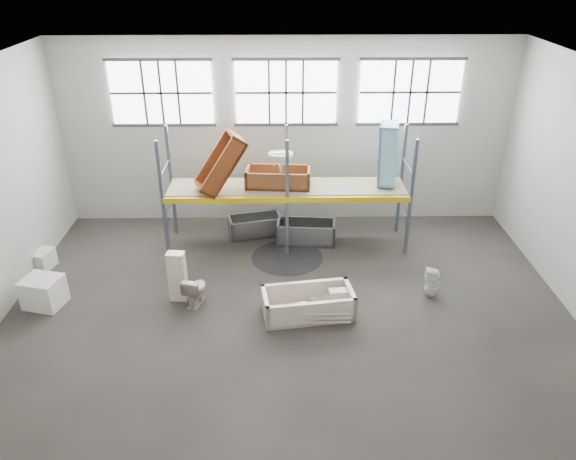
{
  "coord_description": "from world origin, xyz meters",
  "views": [
    {
      "loc": [
        -0.16,
        -9.19,
        6.96
      ],
      "look_at": [
        0.0,
        1.5,
        1.4
      ],
      "focal_mm": 34.22,
      "sensor_mm": 36.0,
      "label": 1
    }
  ],
  "objects_px": {
    "steel_tub_right": "(306,232)",
    "bucket": "(303,313)",
    "steel_tub_left": "(255,225)",
    "cistern_tall": "(177,276)",
    "bathtub_beige": "(308,303)",
    "toilet_beige": "(195,290)",
    "blue_tub_upright": "(388,154)",
    "carton_near": "(44,292)",
    "rust_tub_flat": "(278,177)",
    "toilet_white": "(432,283)"
  },
  "relations": [
    {
      "from": "steel_tub_left",
      "to": "rust_tub_flat",
      "type": "distance_m",
      "value": 1.75
    },
    {
      "from": "bathtub_beige",
      "to": "steel_tub_right",
      "type": "relative_size",
      "value": 1.25
    },
    {
      "from": "steel_tub_left",
      "to": "rust_tub_flat",
      "type": "relative_size",
      "value": 0.87
    },
    {
      "from": "toilet_white",
      "to": "bucket",
      "type": "relative_size",
      "value": 1.91
    },
    {
      "from": "toilet_beige",
      "to": "blue_tub_upright",
      "type": "bearing_deg",
      "value": -131.11
    },
    {
      "from": "steel_tub_left",
      "to": "cistern_tall",
      "type": "bearing_deg",
      "value": -116.83
    },
    {
      "from": "bucket",
      "to": "bathtub_beige",
      "type": "bearing_deg",
      "value": 61.48
    },
    {
      "from": "steel_tub_right",
      "to": "carton_near",
      "type": "xyz_separation_m",
      "value": [
        -5.79,
        -2.81,
        0.05
      ]
    },
    {
      "from": "blue_tub_upright",
      "to": "bucket",
      "type": "height_order",
      "value": "blue_tub_upright"
    },
    {
      "from": "steel_tub_left",
      "to": "blue_tub_upright",
      "type": "bearing_deg",
      "value": -6.68
    },
    {
      "from": "steel_tub_right",
      "to": "blue_tub_upright",
      "type": "bearing_deg",
      "value": 1.22
    },
    {
      "from": "steel_tub_left",
      "to": "carton_near",
      "type": "xyz_separation_m",
      "value": [
        -4.43,
        -3.25,
        0.08
      ]
    },
    {
      "from": "cistern_tall",
      "to": "steel_tub_left",
      "type": "height_order",
      "value": "cistern_tall"
    },
    {
      "from": "toilet_white",
      "to": "blue_tub_upright",
      "type": "relative_size",
      "value": 0.46
    },
    {
      "from": "bathtub_beige",
      "to": "steel_tub_left",
      "type": "height_order",
      "value": "bathtub_beige"
    },
    {
      "from": "bathtub_beige",
      "to": "steel_tub_right",
      "type": "distance_m",
      "value": 3.25
    },
    {
      "from": "bucket",
      "to": "rust_tub_flat",
      "type": "bearing_deg",
      "value": 98.31
    },
    {
      "from": "rust_tub_flat",
      "to": "bucket",
      "type": "xyz_separation_m",
      "value": [
        0.5,
        -3.44,
        -1.64
      ]
    },
    {
      "from": "blue_tub_upright",
      "to": "carton_near",
      "type": "height_order",
      "value": "blue_tub_upright"
    },
    {
      "from": "toilet_beige",
      "to": "steel_tub_right",
      "type": "relative_size",
      "value": 0.46
    },
    {
      "from": "cistern_tall",
      "to": "blue_tub_upright",
      "type": "bearing_deg",
      "value": 34.44
    },
    {
      "from": "steel_tub_right",
      "to": "rust_tub_flat",
      "type": "distance_m",
      "value": 1.7
    },
    {
      "from": "carton_near",
      "to": "bathtub_beige",
      "type": "bearing_deg",
      "value": -4.33
    },
    {
      "from": "bathtub_beige",
      "to": "carton_near",
      "type": "height_order",
      "value": "carton_near"
    },
    {
      "from": "cistern_tall",
      "to": "steel_tub_left",
      "type": "relative_size",
      "value": 0.84
    },
    {
      "from": "toilet_beige",
      "to": "toilet_white",
      "type": "height_order",
      "value": "toilet_white"
    },
    {
      "from": "toilet_white",
      "to": "rust_tub_flat",
      "type": "relative_size",
      "value": 0.44
    },
    {
      "from": "bathtub_beige",
      "to": "toilet_beige",
      "type": "height_order",
      "value": "toilet_beige"
    },
    {
      "from": "blue_tub_upright",
      "to": "carton_near",
      "type": "distance_m",
      "value": 8.54
    },
    {
      "from": "bathtub_beige",
      "to": "toilet_beige",
      "type": "distance_m",
      "value": 2.46
    },
    {
      "from": "carton_near",
      "to": "toilet_white",
      "type": "bearing_deg",
      "value": 1.32
    },
    {
      "from": "steel_tub_left",
      "to": "blue_tub_upright",
      "type": "xyz_separation_m",
      "value": [
        3.35,
        -0.39,
        2.14
      ]
    },
    {
      "from": "steel_tub_right",
      "to": "blue_tub_upright",
      "type": "height_order",
      "value": "blue_tub_upright"
    },
    {
      "from": "steel_tub_left",
      "to": "bucket",
      "type": "xyz_separation_m",
      "value": [
        1.14,
        -3.89,
        -0.07
      ]
    },
    {
      "from": "toilet_white",
      "to": "bathtub_beige",
      "type": "bearing_deg",
      "value": -72.4
    },
    {
      "from": "toilet_white",
      "to": "steel_tub_right",
      "type": "relative_size",
      "value": 0.47
    },
    {
      "from": "toilet_beige",
      "to": "toilet_white",
      "type": "relative_size",
      "value": 0.98
    },
    {
      "from": "toilet_beige",
      "to": "steel_tub_right",
      "type": "height_order",
      "value": "toilet_beige"
    },
    {
      "from": "toilet_beige",
      "to": "bucket",
      "type": "height_order",
      "value": "toilet_beige"
    },
    {
      "from": "toilet_beige",
      "to": "carton_near",
      "type": "relative_size",
      "value": 0.9
    },
    {
      "from": "bathtub_beige",
      "to": "toilet_white",
      "type": "xyz_separation_m",
      "value": [
        2.77,
        0.62,
        0.07
      ]
    },
    {
      "from": "bathtub_beige",
      "to": "steel_tub_right",
      "type": "xyz_separation_m",
      "value": [
        0.11,
        3.24,
        -0.0
      ]
    },
    {
      "from": "bathtub_beige",
      "to": "steel_tub_left",
      "type": "distance_m",
      "value": 3.89
    },
    {
      "from": "steel_tub_left",
      "to": "bucket",
      "type": "bearing_deg",
      "value": -73.66
    },
    {
      "from": "steel_tub_right",
      "to": "steel_tub_left",
      "type": "bearing_deg",
      "value": 162.28
    },
    {
      "from": "steel_tub_right",
      "to": "bucket",
      "type": "height_order",
      "value": "steel_tub_right"
    },
    {
      "from": "bathtub_beige",
      "to": "steel_tub_left",
      "type": "bearing_deg",
      "value": 100.46
    },
    {
      "from": "cistern_tall",
      "to": "toilet_white",
      "type": "xyz_separation_m",
      "value": [
        5.58,
        0.02,
        -0.23
      ]
    },
    {
      "from": "steel_tub_left",
      "to": "toilet_white",
      "type": "bearing_deg",
      "value": -37.16
    },
    {
      "from": "steel_tub_right",
      "to": "carton_near",
      "type": "height_order",
      "value": "carton_near"
    }
  ]
}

